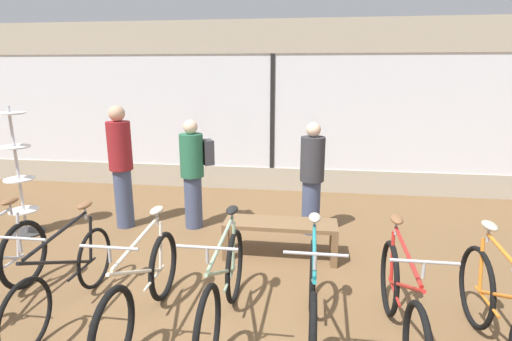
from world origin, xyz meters
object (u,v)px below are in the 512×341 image
Objects in this scene: bicycle_left at (66,277)px; bicycle_center at (223,290)px; bicycle_far_right at (502,316)px; display_bench at (280,228)px; customer_by_window at (193,171)px; customer_near_rack at (121,164)px; bicycle_center_left at (142,290)px; accessory_rack at (20,183)px; customer_mid_floor at (312,177)px; bicycle_center_right at (312,299)px; bicycle_right at (401,305)px.

bicycle_center is at bearing -2.14° from bicycle_left.
bicycle_far_right is 1.28× the size of display_bench.
customer_near_rack is at bearing -173.14° from customer_by_window.
accessory_rack reaches higher than bicycle_center_left.
bicycle_center_left is 0.73m from bicycle_center.
bicycle_far_right is 2.93m from customer_mid_floor.
customer_mid_floor is at bearing 2.96° from customer_near_rack.
bicycle_center is at bearing 179.29° from bicycle_center_right.
bicycle_center is at bearing -28.42° from accessory_rack.
bicycle_left is 3.06m from bicycle_right.
accessory_rack is at bearing 151.58° from bicycle_center.
customer_near_rack is (-4.28, 2.33, 0.55)m from bicycle_far_right.
bicycle_center_left is 2.49m from customer_by_window.
display_bench is at bearing 104.39° from bicycle_center_right.
customer_by_window is (1.05, 0.13, -0.09)m from customer_near_rack.
customer_mid_floor is at bearing 8.35° from accessory_rack.
customer_mid_floor reaches higher than bicycle_far_right.
customer_near_rack is (-0.47, 2.19, 0.58)m from bicycle_left.
bicycle_center is at bearing -107.54° from customer_mid_floor.
customer_by_window is (-1.75, 2.39, 0.48)m from bicycle_center_right.
bicycle_left is 1.02× the size of bicycle_center_right.
bicycle_center_right is 1.60m from display_bench.
customer_near_rack is (-2.40, 0.71, 0.58)m from display_bench.
customer_near_rack reaches higher than customer_mid_floor.
bicycle_center_right is (1.51, 0.05, 0.01)m from bicycle_center_left.
bicycle_far_right is 0.97× the size of accessory_rack.
bicycle_center_left is at bearing -121.25° from customer_mid_floor.
bicycle_center is (0.73, 0.06, 0.02)m from bicycle_center_left.
customer_by_window reaches higher than bicycle_center_right.
customer_by_window reaches higher than customer_mid_floor.
customer_near_rack reaches higher than bicycle_center_right.
bicycle_left is 0.95× the size of customer_near_rack.
bicycle_far_right reaches higher than bicycle_left.
bicycle_center reaches higher than display_bench.
bicycle_center_right is 0.95× the size of bicycle_right.
customer_by_window is at bearing 95.40° from bicycle_center_left.
display_bench is at bearing -113.61° from customer_mid_floor.
customer_mid_floor is at bearing 90.63° from bicycle_center_right.
accessory_rack reaches higher than bicycle_center.
bicycle_center_left is 0.98× the size of bicycle_center.
bicycle_center_left is 0.96× the size of accessory_rack.
bicycle_right is at bearing -1.06° from bicycle_left.
customer_by_window reaches higher than bicycle_right.
bicycle_left is at bearing 178.34° from bicycle_center_right.
bicycle_far_right is 0.98× the size of customer_near_rack.
bicycle_right is 1.10× the size of customer_mid_floor.
accessory_rack reaches higher than bicycle_right.
customer_mid_floor is at bearing 66.39° from display_bench.
bicycle_center reaches higher than bicycle_left.
bicycle_center is 1.59m from display_bench.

